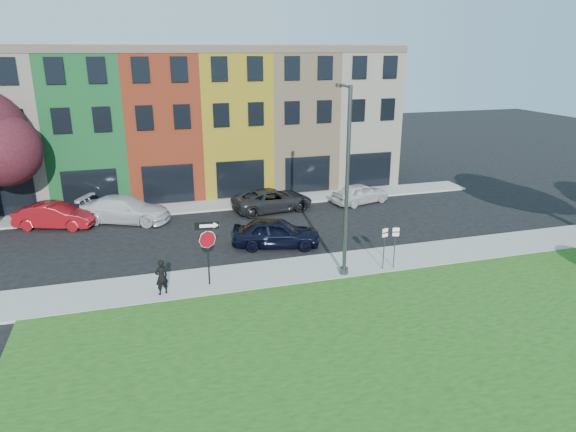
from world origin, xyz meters
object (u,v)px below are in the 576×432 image
object	(u,v)px
stop_sign	(207,240)
street_lamp	(346,183)
man	(161,277)
sedan_near	(276,233)

from	to	relation	value
stop_sign	street_lamp	xyz separation A→B (m)	(6.29, -0.45, 2.25)
stop_sign	street_lamp	world-z (taller)	street_lamp
street_lamp	stop_sign	bearing A→B (deg)	-174.93
man	sedan_near	distance (m)	7.63
sedan_near	street_lamp	xyz separation A→B (m)	(2.08, -4.39, 3.69)
stop_sign	man	xyz separation A→B (m)	(-2.09, -0.37, -1.32)
stop_sign	man	distance (m)	2.50
man	sedan_near	bearing A→B (deg)	-169.19
sedan_near	man	bearing A→B (deg)	139.87
sedan_near	street_lamp	size ratio (longest dim) A/B	0.58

